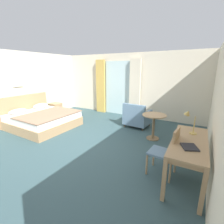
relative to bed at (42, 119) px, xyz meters
name	(u,v)px	position (x,y,z in m)	size (l,w,h in m)	color
ground	(78,144)	(1.91, -0.34, -0.33)	(6.80, 7.01, 0.10)	#334C51
wall_back	(128,85)	(1.91, 2.90, 1.01)	(6.40, 0.12, 2.59)	beige
wall_left	(7,89)	(-1.23, -0.34, 1.01)	(0.12, 6.61, 2.59)	beige
wall_right	(223,112)	(5.05, -0.34, 1.01)	(0.12, 6.61, 2.59)	beige
balcony_glass_door	(118,88)	(1.46, 2.82, 0.86)	(1.22, 0.02, 2.28)	silver
curtain_panel_left	(101,87)	(0.63, 2.72, 0.89)	(0.43, 0.10, 2.34)	tan
curtain_panel_right	(135,89)	(2.29, 2.72, 0.89)	(0.45, 0.10, 2.34)	beige
bed	(42,119)	(0.00, 0.00, 0.00)	(2.02, 1.87, 1.04)	tan
nightstand	(55,109)	(-0.86, 1.33, -0.03)	(0.44, 0.44, 0.50)	tan
writing_desk	(189,145)	(4.64, -0.48, 0.39)	(0.60, 1.55, 0.76)	tan
desk_chair	(167,150)	(4.30, -0.58, 0.24)	(0.50, 0.44, 0.96)	slate
desk_lamp	(189,117)	(4.56, -0.05, 0.77)	(0.28, 0.23, 0.45)	tan
closed_book	(190,147)	(4.66, -0.79, 0.49)	(0.22, 0.25, 0.02)	#232328
armchair_by_window	(137,117)	(2.83, 1.65, 0.06)	(0.84, 0.77, 0.84)	slate
round_cafe_table	(154,121)	(3.62, 0.94, 0.25)	(0.66, 0.66, 0.73)	tan
framed_picture	(17,81)	(-1.15, 0.00, 1.26)	(0.03, 0.37, 0.44)	#B7C6B2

